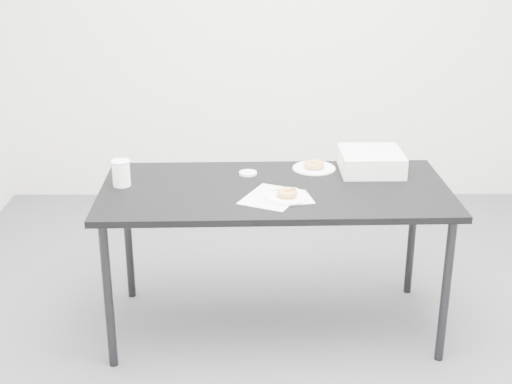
{
  "coord_description": "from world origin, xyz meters",
  "views": [
    {
      "loc": [
        -0.14,
        -3.17,
        2.02
      ],
      "look_at": [
        -0.13,
        0.02,
        0.78
      ],
      "focal_mm": 50.0,
      "sensor_mm": 36.0,
      "label": 1
    }
  ],
  "objects_px": {
    "table": "(275,199)",
    "pen": "(284,190)",
    "donut_near": "(287,193)",
    "plate_far": "(314,168)",
    "coffee_cup": "(121,173)",
    "donut_far": "(314,165)",
    "bakery_box": "(371,161)",
    "plate_near": "(287,197)",
    "scorecard": "(272,197)"
  },
  "relations": [
    {
      "from": "pen",
      "to": "coffee_cup",
      "type": "bearing_deg",
      "value": 156.55
    },
    {
      "from": "plate_near",
      "to": "donut_near",
      "type": "height_order",
      "value": "donut_near"
    },
    {
      "from": "donut_far",
      "to": "scorecard",
      "type": "bearing_deg",
      "value": -119.65
    },
    {
      "from": "donut_far",
      "to": "table",
      "type": "bearing_deg",
      "value": -127.73
    },
    {
      "from": "plate_near",
      "to": "donut_near",
      "type": "distance_m",
      "value": 0.02
    },
    {
      "from": "donut_far",
      "to": "coffee_cup",
      "type": "bearing_deg",
      "value": -165.77
    },
    {
      "from": "plate_far",
      "to": "coffee_cup",
      "type": "xyz_separation_m",
      "value": [
        -0.97,
        -0.25,
        0.06
      ]
    },
    {
      "from": "donut_near",
      "to": "coffee_cup",
      "type": "bearing_deg",
      "value": 168.38
    },
    {
      "from": "donut_near",
      "to": "bakery_box",
      "type": "xyz_separation_m",
      "value": [
        0.45,
        0.38,
        0.03
      ]
    },
    {
      "from": "table",
      "to": "plate_far",
      "type": "bearing_deg",
      "value": 50.77
    },
    {
      "from": "scorecard",
      "to": "bakery_box",
      "type": "bearing_deg",
      "value": 60.74
    },
    {
      "from": "pen",
      "to": "donut_near",
      "type": "distance_m",
      "value": 0.09
    },
    {
      "from": "donut_near",
      "to": "plate_near",
      "type": "bearing_deg",
      "value": 63.43
    },
    {
      "from": "plate_near",
      "to": "coffee_cup",
      "type": "distance_m",
      "value": 0.83
    },
    {
      "from": "plate_far",
      "to": "coffee_cup",
      "type": "relative_size",
      "value": 1.73
    },
    {
      "from": "plate_near",
      "to": "donut_far",
      "type": "xyz_separation_m",
      "value": [
        0.16,
        0.41,
        0.02
      ]
    },
    {
      "from": "scorecard",
      "to": "table",
      "type": "bearing_deg",
      "value": 107.5
    },
    {
      "from": "plate_near",
      "to": "bakery_box",
      "type": "bearing_deg",
      "value": 40.0
    },
    {
      "from": "coffee_cup",
      "to": "bakery_box",
      "type": "relative_size",
      "value": 0.41
    },
    {
      "from": "donut_near",
      "to": "bakery_box",
      "type": "distance_m",
      "value": 0.59
    },
    {
      "from": "table",
      "to": "pen",
      "type": "relative_size",
      "value": 12.55
    },
    {
      "from": "coffee_cup",
      "to": "bakery_box",
      "type": "distance_m",
      "value": 1.28
    },
    {
      "from": "pen",
      "to": "plate_far",
      "type": "xyz_separation_m",
      "value": [
        0.17,
        0.32,
        -0.0
      ]
    },
    {
      "from": "scorecard",
      "to": "donut_far",
      "type": "bearing_deg",
      "value": 85.57
    },
    {
      "from": "table",
      "to": "donut_near",
      "type": "relative_size",
      "value": 17.27
    },
    {
      "from": "bakery_box",
      "to": "plate_near",
      "type": "bearing_deg",
      "value": -140.56
    },
    {
      "from": "pen",
      "to": "plate_near",
      "type": "relative_size",
      "value": 0.65
    },
    {
      "from": "scorecard",
      "to": "bakery_box",
      "type": "relative_size",
      "value": 0.93
    },
    {
      "from": "donut_near",
      "to": "donut_far",
      "type": "distance_m",
      "value": 0.44
    },
    {
      "from": "pen",
      "to": "plate_near",
      "type": "distance_m",
      "value": 0.09
    },
    {
      "from": "scorecard",
      "to": "plate_near",
      "type": "bearing_deg",
      "value": 20.47
    },
    {
      "from": "table",
      "to": "donut_near",
      "type": "distance_m",
      "value": 0.17
    },
    {
      "from": "pen",
      "to": "donut_far",
      "type": "height_order",
      "value": "donut_far"
    },
    {
      "from": "scorecard",
      "to": "plate_far",
      "type": "distance_m",
      "value": 0.47
    },
    {
      "from": "scorecard",
      "to": "donut_near",
      "type": "relative_size",
      "value": 2.97
    },
    {
      "from": "table",
      "to": "donut_far",
      "type": "bearing_deg",
      "value": 50.77
    },
    {
      "from": "plate_far",
      "to": "coffee_cup",
      "type": "height_order",
      "value": "coffee_cup"
    },
    {
      "from": "donut_near",
      "to": "donut_far",
      "type": "bearing_deg",
      "value": 68.78
    },
    {
      "from": "donut_near",
      "to": "coffee_cup",
      "type": "height_order",
      "value": "coffee_cup"
    },
    {
      "from": "donut_near",
      "to": "plate_far",
      "type": "relative_size",
      "value": 0.44
    },
    {
      "from": "plate_far",
      "to": "bakery_box",
      "type": "bearing_deg",
      "value": -6.25
    },
    {
      "from": "donut_far",
      "to": "pen",
      "type": "bearing_deg",
      "value": -118.1
    },
    {
      "from": "pen",
      "to": "donut_near",
      "type": "bearing_deg",
      "value": -99.11
    },
    {
      "from": "table",
      "to": "donut_far",
      "type": "height_order",
      "value": "donut_far"
    },
    {
      "from": "plate_far",
      "to": "donut_far",
      "type": "xyz_separation_m",
      "value": [
        0.0,
        0.0,
        0.02
      ]
    },
    {
      "from": "scorecard",
      "to": "plate_near",
      "type": "relative_size",
      "value": 1.39
    },
    {
      "from": "plate_far",
      "to": "pen",
      "type": "bearing_deg",
      "value": -118.1
    },
    {
      "from": "plate_near",
      "to": "donut_far",
      "type": "height_order",
      "value": "donut_far"
    },
    {
      "from": "table",
      "to": "scorecard",
      "type": "height_order",
      "value": "scorecard"
    },
    {
      "from": "donut_near",
      "to": "plate_far",
      "type": "xyz_separation_m",
      "value": [
        0.16,
        0.41,
        -0.02
      ]
    }
  ]
}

